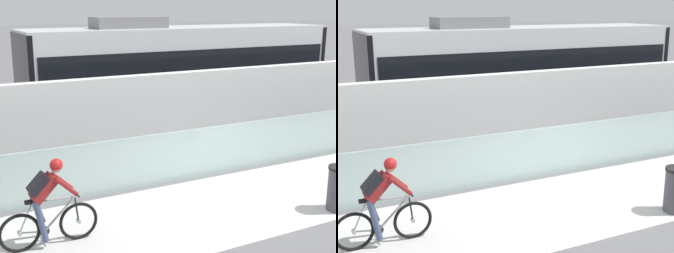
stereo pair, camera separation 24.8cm
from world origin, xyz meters
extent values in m
plane|color=slate|center=(0.00, 0.00, 0.00)|extent=(200.00, 200.00, 0.00)
cube|color=silver|center=(0.00, 0.00, 0.01)|extent=(32.00, 3.20, 0.01)
cube|color=#ADC6C1|center=(0.00, 1.85, 0.62)|extent=(32.00, 0.05, 1.24)
cube|color=silver|center=(0.00, 3.65, 1.19)|extent=(32.00, 0.36, 2.38)
cube|color=#595654|center=(0.00, 6.13, 0.00)|extent=(32.00, 0.08, 0.01)
cube|color=#595654|center=(0.00, 7.57, 0.00)|extent=(32.00, 0.08, 0.01)
cube|color=silver|center=(2.03, 6.85, 1.90)|extent=(11.00, 2.50, 3.10)
cube|color=black|center=(2.03, 6.85, 2.25)|extent=(10.56, 2.54, 1.04)
cube|color=orange|center=(2.03, 6.85, 0.53)|extent=(10.78, 2.53, 0.28)
cube|color=slate|center=(0.05, 6.85, 3.63)|extent=(2.40, 1.10, 0.36)
cube|color=#232326|center=(-1.49, 6.85, 0.36)|extent=(1.40, 1.88, 0.20)
cylinder|color=black|center=(-1.49, 6.13, 0.30)|extent=(0.60, 0.10, 0.60)
cylinder|color=black|center=(-1.49, 7.57, 0.30)|extent=(0.60, 0.10, 0.60)
cube|color=#232326|center=(5.55, 6.85, 0.36)|extent=(1.40, 1.88, 0.20)
cylinder|color=black|center=(5.55, 6.13, 0.30)|extent=(0.60, 0.10, 0.60)
cylinder|color=black|center=(5.55, 7.57, 0.30)|extent=(0.60, 0.10, 0.60)
cube|color=black|center=(-3.42, 6.85, 1.90)|extent=(0.16, 2.54, 2.94)
cube|color=black|center=(7.48, 6.85, 1.90)|extent=(0.16, 2.54, 2.94)
torus|color=black|center=(-3.89, 0.00, 0.36)|extent=(0.72, 0.06, 0.72)
cylinder|color=#99999E|center=(-3.89, 0.00, 0.36)|extent=(0.07, 0.10, 0.07)
torus|color=black|center=(-4.94, 0.00, 0.36)|extent=(0.72, 0.06, 0.72)
cylinder|color=#99999E|center=(-4.94, 0.00, 0.36)|extent=(0.07, 0.10, 0.07)
cylinder|color=#99999E|center=(-4.23, 0.00, 0.57)|extent=(0.60, 0.04, 0.58)
cylinder|color=#99999E|center=(-4.61, 0.00, 0.59)|extent=(0.22, 0.04, 0.59)
cylinder|color=#99999E|center=(-4.32, 0.00, 0.86)|extent=(0.76, 0.04, 0.07)
cylinder|color=#99999E|center=(-4.73, 0.00, 0.33)|extent=(0.43, 0.03, 0.09)
cylinder|color=#99999E|center=(-4.82, 0.00, 0.62)|extent=(0.27, 0.02, 0.53)
cylinder|color=black|center=(-3.92, 0.00, 0.60)|extent=(0.08, 0.03, 0.49)
cube|color=black|center=(-4.70, 0.00, 0.90)|extent=(0.24, 0.10, 0.05)
cylinder|color=black|center=(-3.94, 0.00, 0.95)|extent=(0.03, 0.58, 0.03)
cylinder|color=#262628|center=(-4.52, 0.00, 0.30)|extent=(0.18, 0.02, 0.18)
cube|color=maroon|center=(-4.48, 0.00, 1.11)|extent=(0.50, 0.28, 0.51)
cube|color=black|center=(-4.57, 0.00, 1.21)|extent=(0.38, 0.30, 0.38)
sphere|color=tan|center=(-4.24, 0.00, 1.46)|extent=(0.20, 0.20, 0.20)
sphere|color=red|center=(-4.24, 0.00, 1.49)|extent=(0.23, 0.23, 0.23)
cylinder|color=maroon|center=(-4.12, -0.16, 1.12)|extent=(0.41, 0.08, 0.41)
cylinder|color=maroon|center=(-4.12, 0.16, 1.12)|extent=(0.41, 0.08, 0.41)
cylinder|color=#384766|center=(-4.59, -0.09, 0.55)|extent=(0.25, 0.11, 0.79)
cylinder|color=#384766|center=(-4.59, 0.09, 0.69)|extent=(0.25, 0.11, 0.52)
camera|label=1|loc=(-6.11, -7.84, 4.19)|focal=50.91mm
camera|label=2|loc=(-5.89, -7.95, 4.19)|focal=50.91mm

